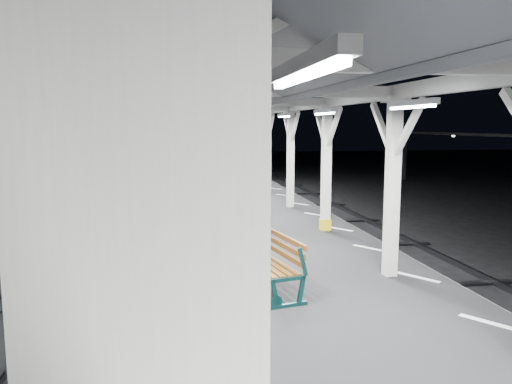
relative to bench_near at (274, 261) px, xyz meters
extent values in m
plane|color=black|center=(0.31, 2.46, -1.50)|extent=(120.00, 120.00, 0.00)
cube|color=black|center=(0.31, 2.46, -1.00)|extent=(6.00, 50.00, 1.00)
cube|color=silver|center=(-2.14, 2.46, -0.50)|extent=(1.00, 48.00, 0.01)
cube|color=silver|center=(2.76, 2.46, -0.50)|extent=(1.00, 48.00, 0.01)
cube|color=#2D2D33|center=(-4.14, 2.46, -1.42)|extent=(0.08, 60.00, 0.16)
cube|color=black|center=(-4.69, 2.46, -1.47)|extent=(2.20, 0.22, 0.06)
cube|color=#2D2D33|center=(4.76, 2.46, -1.42)|extent=(0.08, 60.00, 0.16)
cube|color=#2D2D33|center=(5.86, 2.46, -1.42)|extent=(0.08, 60.00, 0.16)
cube|color=black|center=(5.31, 2.46, -1.47)|extent=(2.20, 0.22, 0.06)
cube|color=silver|center=(-1.69, -6.99, 2.25)|extent=(0.10, 0.99, 0.99)
cube|color=silver|center=(-1.69, -3.54, 1.10)|extent=(0.22, 0.22, 3.20)
cube|color=silver|center=(-1.69, -3.54, 2.76)|extent=(0.40, 0.40, 0.12)
cube|color=silver|center=(-1.69, -2.99, 2.25)|extent=(0.10, 0.99, 0.99)
cube|color=silver|center=(-1.69, -4.09, 2.25)|extent=(0.10, 0.99, 0.99)
cube|color=silver|center=(-1.69, 0.46, 1.10)|extent=(0.22, 0.22, 3.20)
cube|color=silver|center=(-1.69, 0.46, 2.76)|extent=(0.40, 0.40, 0.12)
cube|color=silver|center=(-1.69, 1.01, 2.25)|extent=(0.10, 0.99, 0.99)
cube|color=silver|center=(-1.69, -0.09, 2.25)|extent=(0.10, 0.99, 0.99)
cube|color=silver|center=(-1.69, 4.46, 1.10)|extent=(0.22, 0.22, 3.20)
cube|color=silver|center=(-1.69, 4.46, 2.76)|extent=(0.40, 0.40, 0.12)
cube|color=gold|center=(-1.69, 4.46, -0.32)|extent=(0.26, 0.26, 0.30)
cube|color=silver|center=(-1.69, 5.01, 2.25)|extent=(0.10, 0.99, 0.99)
cube|color=silver|center=(-1.69, 3.91, 2.25)|extent=(0.10, 0.99, 0.99)
cube|color=silver|center=(-1.69, 8.46, 1.10)|extent=(0.22, 0.22, 3.20)
cube|color=silver|center=(-1.69, 8.46, 2.76)|extent=(0.40, 0.40, 0.12)
cube|color=silver|center=(-1.69, 9.01, 2.25)|extent=(0.10, 0.99, 0.99)
cube|color=silver|center=(-1.69, 7.91, 2.25)|extent=(0.10, 0.99, 0.99)
cube|color=silver|center=(-1.69, 12.46, 1.10)|extent=(0.22, 0.22, 3.20)
cube|color=silver|center=(-1.69, 12.46, 2.76)|extent=(0.40, 0.40, 0.12)
cube|color=silver|center=(-1.69, 13.01, 2.25)|extent=(0.10, 0.99, 0.99)
cube|color=silver|center=(-1.69, 11.91, 2.25)|extent=(0.10, 0.99, 0.99)
cube|color=silver|center=(-1.69, 16.46, 1.10)|extent=(0.22, 0.22, 3.20)
cube|color=silver|center=(-1.69, 16.46, 2.76)|extent=(0.40, 0.40, 0.12)
cube|color=gold|center=(-1.69, 16.46, -0.32)|extent=(0.26, 0.26, 0.30)
cube|color=silver|center=(-1.69, 17.01, 2.25)|extent=(0.10, 0.99, 0.99)
cube|color=silver|center=(-1.69, 15.91, 2.25)|extent=(0.10, 0.99, 0.99)
cube|color=silver|center=(-1.69, 20.46, 1.10)|extent=(0.22, 0.22, 3.20)
cube|color=silver|center=(-1.69, 20.46, 2.76)|extent=(0.40, 0.40, 0.12)
cube|color=silver|center=(-1.69, 21.01, 2.25)|extent=(0.10, 0.99, 0.99)
cube|color=silver|center=(-1.69, 19.91, 2.25)|extent=(0.10, 0.99, 0.99)
cube|color=silver|center=(-1.69, 24.46, 1.10)|extent=(0.22, 0.22, 3.20)
cube|color=silver|center=(-1.69, 24.46, 2.76)|extent=(0.40, 0.40, 0.12)
cube|color=silver|center=(-1.69, 25.01, 2.25)|extent=(0.10, 0.99, 0.99)
cube|color=silver|center=(-1.69, 23.91, 2.25)|extent=(0.10, 0.99, 0.99)
cube|color=silver|center=(2.31, 0.46, 1.10)|extent=(0.22, 0.22, 3.20)
cube|color=silver|center=(2.31, 0.46, 2.76)|extent=(0.40, 0.40, 0.12)
cube|color=silver|center=(2.31, 1.01, 2.25)|extent=(0.10, 0.99, 0.99)
cube|color=silver|center=(2.31, -0.09, 2.25)|extent=(0.10, 0.99, 0.99)
cube|color=silver|center=(2.31, 4.46, 1.10)|extent=(0.22, 0.22, 3.20)
cube|color=silver|center=(2.31, 4.46, 2.76)|extent=(0.40, 0.40, 0.12)
cube|color=gold|center=(2.31, 4.46, -0.32)|extent=(0.26, 0.26, 0.30)
cube|color=silver|center=(2.31, 5.01, 2.25)|extent=(0.10, 0.99, 0.99)
cube|color=silver|center=(2.31, 3.91, 2.25)|extent=(0.10, 0.99, 0.99)
cube|color=silver|center=(2.31, 8.46, 1.10)|extent=(0.22, 0.22, 3.20)
cube|color=silver|center=(2.31, 8.46, 2.76)|extent=(0.40, 0.40, 0.12)
cube|color=silver|center=(2.31, 9.01, 2.25)|extent=(0.10, 0.99, 0.99)
cube|color=silver|center=(2.31, 7.91, 2.25)|extent=(0.10, 0.99, 0.99)
cube|color=silver|center=(2.31, 12.46, 1.10)|extent=(0.22, 0.22, 3.20)
cube|color=silver|center=(2.31, 12.46, 2.76)|extent=(0.40, 0.40, 0.12)
cube|color=silver|center=(2.31, 13.01, 2.25)|extent=(0.10, 0.99, 0.99)
cube|color=silver|center=(2.31, 11.91, 2.25)|extent=(0.10, 0.99, 0.99)
cube|color=silver|center=(2.31, 16.46, 1.10)|extent=(0.22, 0.22, 3.20)
cube|color=silver|center=(2.31, 16.46, 2.76)|extent=(0.40, 0.40, 0.12)
cube|color=gold|center=(2.31, 16.46, -0.32)|extent=(0.26, 0.26, 0.30)
cube|color=silver|center=(2.31, 17.01, 2.25)|extent=(0.10, 0.99, 0.99)
cube|color=silver|center=(2.31, 15.91, 2.25)|extent=(0.10, 0.99, 0.99)
cube|color=silver|center=(2.31, 20.46, 1.10)|extent=(0.22, 0.22, 3.20)
cube|color=silver|center=(2.31, 20.46, 2.76)|extent=(0.40, 0.40, 0.12)
cube|color=silver|center=(2.31, 21.01, 2.25)|extent=(0.10, 0.99, 0.99)
cube|color=silver|center=(2.31, 19.91, 2.25)|extent=(0.10, 0.99, 0.99)
cube|color=silver|center=(2.31, 24.46, 1.10)|extent=(0.22, 0.22, 3.20)
cube|color=silver|center=(2.31, 24.46, 2.76)|extent=(0.40, 0.40, 0.12)
cube|color=silver|center=(2.31, 25.01, 2.25)|extent=(0.10, 0.99, 0.99)
cube|color=silver|center=(2.31, 23.91, 2.25)|extent=(0.10, 0.99, 0.99)
cube|color=silver|center=(-1.69, 2.46, 2.88)|extent=(0.18, 48.00, 0.24)
cube|color=silver|center=(2.31, 2.46, 2.88)|extent=(0.18, 48.00, 0.24)
cube|color=silver|center=(0.31, -3.54, 2.88)|extent=(4.20, 0.14, 0.20)
cube|color=silver|center=(0.31, 0.46, 2.88)|extent=(4.20, 0.14, 0.20)
cube|color=silver|center=(0.31, 4.46, 2.88)|extent=(4.20, 0.14, 0.20)
cube|color=silver|center=(0.31, 8.46, 2.88)|extent=(4.20, 0.14, 0.20)
cube|color=silver|center=(0.31, 12.46, 2.88)|extent=(4.20, 0.14, 0.20)
cube|color=silver|center=(0.31, 16.46, 2.88)|extent=(4.20, 0.14, 0.20)
cube|color=silver|center=(0.31, 20.46, 2.88)|extent=(4.20, 0.14, 0.20)
cube|color=silver|center=(0.31, 24.46, 2.88)|extent=(4.20, 0.14, 0.20)
cube|color=silver|center=(0.31, 2.46, 3.80)|extent=(0.16, 48.00, 0.20)
cube|color=#53565B|center=(-0.99, 2.46, 3.42)|extent=(2.80, 49.00, 1.45)
cube|color=#53565B|center=(1.61, 2.46, 3.42)|extent=(2.80, 49.00, 1.45)
cube|color=silver|center=(-0.99, -5.54, 2.60)|extent=(0.10, 1.35, 0.08)
cube|color=white|center=(-0.99, -5.54, 2.55)|extent=(0.05, 1.25, 0.05)
cube|color=silver|center=(-0.99, -1.54, 2.60)|extent=(0.10, 1.35, 0.08)
cube|color=white|center=(-0.99, -1.54, 2.55)|extent=(0.05, 1.25, 0.05)
cube|color=silver|center=(-0.99, 2.46, 2.60)|extent=(0.10, 1.35, 0.08)
cube|color=white|center=(-0.99, 2.46, 2.55)|extent=(0.05, 1.25, 0.05)
cube|color=silver|center=(-0.99, 6.46, 2.60)|extent=(0.10, 1.35, 0.08)
cube|color=white|center=(-0.99, 6.46, 2.55)|extent=(0.05, 1.25, 0.05)
cube|color=silver|center=(-0.99, 10.46, 2.60)|extent=(0.10, 1.35, 0.08)
cube|color=white|center=(-0.99, 10.46, 2.55)|extent=(0.05, 1.25, 0.05)
cube|color=silver|center=(-0.99, 14.46, 2.60)|extent=(0.10, 1.35, 0.08)
cube|color=white|center=(-0.99, 14.46, 2.55)|extent=(0.05, 1.25, 0.05)
cube|color=silver|center=(-0.99, 18.46, 2.60)|extent=(0.10, 1.35, 0.08)
cube|color=white|center=(-0.99, 18.46, 2.55)|extent=(0.05, 1.25, 0.05)
cube|color=silver|center=(-0.99, 22.46, 2.60)|extent=(0.10, 1.35, 0.08)
cube|color=white|center=(-0.99, 22.46, 2.55)|extent=(0.05, 1.25, 0.05)
cube|color=silver|center=(1.61, -1.54, 2.60)|extent=(0.10, 1.35, 0.08)
cube|color=white|center=(1.61, -1.54, 2.55)|extent=(0.05, 1.25, 0.05)
cube|color=silver|center=(1.61, 2.46, 2.60)|extent=(0.10, 1.35, 0.08)
cube|color=white|center=(1.61, 2.46, 2.55)|extent=(0.05, 1.25, 0.05)
cube|color=silver|center=(1.61, 6.46, 2.60)|extent=(0.10, 1.35, 0.08)
cube|color=white|center=(1.61, 6.46, 2.55)|extent=(0.05, 1.25, 0.05)
cube|color=silver|center=(1.61, 10.46, 2.60)|extent=(0.10, 1.35, 0.08)
cube|color=white|center=(1.61, 10.46, 2.55)|extent=(0.05, 1.25, 0.05)
cube|color=silver|center=(1.61, 14.46, 2.60)|extent=(0.10, 1.35, 0.08)
cube|color=white|center=(1.61, 14.46, 2.55)|extent=(0.05, 1.25, 0.05)
cube|color=silver|center=(1.61, 18.46, 2.60)|extent=(0.10, 1.35, 0.08)
cube|color=white|center=(1.61, 18.46, 2.55)|extent=(0.05, 1.25, 0.05)
cube|color=silver|center=(1.61, 22.46, 2.60)|extent=(0.10, 1.35, 0.08)
cube|color=white|center=(1.61, 22.46, 2.55)|extent=(0.05, 1.25, 0.05)
cylinder|color=black|center=(-0.66, 1.33, 2.52)|extent=(0.02, 0.02, 0.36)
cube|color=red|center=(-0.66, 1.33, 2.16)|extent=(0.50, 0.03, 0.35)
cube|color=white|center=(-0.66, 1.33, 2.16)|extent=(0.44, 0.04, 0.29)
cylinder|color=black|center=(0.76, 14.62, 2.52)|extent=(0.02, 0.02, 0.36)
cube|color=red|center=(0.76, 14.62, 2.16)|extent=(0.50, 0.03, 0.35)
cube|color=white|center=(0.76, 14.62, 2.16)|extent=(0.44, 0.05, 0.29)
cube|color=black|center=(14.31, 24.46, 0.15)|extent=(0.20, 0.20, 3.30)
sphere|color=silver|center=(14.31, 18.46, 1.72)|extent=(0.20, 0.20, 0.20)
sphere|color=silver|center=(14.31, 24.46, 1.72)|extent=(0.20, 0.20, 0.20)
cube|color=#0B2C2B|center=(0.07, -0.84, -0.47)|extent=(0.63, 0.19, 0.06)
cube|color=#0B2C2B|center=(-0.16, -0.89, -0.26)|extent=(0.17, 0.08, 0.48)
cube|color=#0B2C2B|center=(0.27, -0.80, -0.26)|extent=(0.15, 0.08, 0.49)
cube|color=#0B2C2B|center=(0.30, -0.80, 0.20)|extent=(0.18, 0.09, 0.46)
cube|color=#0B2C2B|center=(-0.27, 0.80, -0.47)|extent=(0.63, 0.19, 0.06)
cube|color=#0B2C2B|center=(-0.49, 0.75, -0.26)|extent=(0.17, 0.08, 0.48)
cube|color=#0B2C2B|center=(-0.06, 0.84, -0.26)|extent=(0.15, 0.08, 0.49)
cube|color=#0B2C2B|center=(-0.04, 0.85, 0.20)|extent=(0.18, 0.09, 0.46)
cube|color=brown|center=(-0.30, -0.06, -0.03)|extent=(0.41, 1.58, 0.04)
cube|color=brown|center=(-0.17, -0.03, -0.03)|extent=(0.41, 1.58, 0.04)
cube|color=brown|center=(-0.04, -0.01, -0.03)|extent=(0.41, 1.58, 0.04)
cube|color=brown|center=(0.10, 0.02, -0.03)|extent=(0.41, 1.58, 0.04)
cube|color=brown|center=(0.17, 0.03, 0.12)|extent=(0.37, 1.57, 0.10)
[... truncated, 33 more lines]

